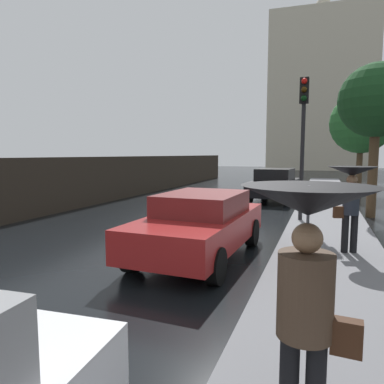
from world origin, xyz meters
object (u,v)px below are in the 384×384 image
(street_tree_near, at_px, (377,102))
(car_red_near_kerb, at_px, (200,224))
(car_black_mid_road, at_px, (275,184))
(street_tree_far, at_px, (361,123))
(traffic_light, at_px, (303,122))
(pedestrian_with_umbrella_far, at_px, (352,186))
(pedestrian_with_umbrella_near, at_px, (307,252))

(street_tree_near, bearing_deg, car_red_near_kerb, -121.44)
(car_black_mid_road, bearing_deg, street_tree_far, 50.26)
(car_red_near_kerb, relative_size, traffic_light, 0.97)
(car_red_near_kerb, xyz_separation_m, traffic_light, (1.77, 4.38, 2.40))
(car_red_near_kerb, bearing_deg, car_black_mid_road, 90.32)
(car_red_near_kerb, height_order, pedestrian_with_umbrella_far, pedestrian_with_umbrella_far)
(car_black_mid_road, relative_size, street_tree_far, 0.84)
(traffic_light, relative_size, street_tree_near, 0.83)
(street_tree_far, bearing_deg, pedestrian_with_umbrella_far, -95.60)
(pedestrian_with_umbrella_near, height_order, street_tree_near, street_tree_near)
(pedestrian_with_umbrella_far, relative_size, traffic_light, 0.41)
(traffic_light, bearing_deg, street_tree_far, 75.77)
(car_red_near_kerb, relative_size, pedestrian_with_umbrella_near, 2.29)
(pedestrian_with_umbrella_near, bearing_deg, street_tree_far, 87.83)
(car_red_near_kerb, distance_m, car_black_mid_road, 9.98)
(car_red_near_kerb, relative_size, street_tree_far, 0.77)
(pedestrian_with_umbrella_near, bearing_deg, pedestrian_with_umbrella_far, 86.94)
(pedestrian_with_umbrella_far, bearing_deg, traffic_light, -87.43)
(street_tree_near, bearing_deg, traffic_light, -136.07)
(pedestrian_with_umbrella_far, distance_m, street_tree_far, 13.36)
(street_tree_far, bearing_deg, traffic_light, -104.23)
(street_tree_near, height_order, street_tree_far, street_tree_far)
(car_red_near_kerb, height_order, car_black_mid_road, car_black_mid_road)
(pedestrian_with_umbrella_near, xyz_separation_m, street_tree_far, (1.93, 18.47, 2.29))
(car_red_near_kerb, bearing_deg, pedestrian_with_umbrella_near, -60.74)
(traffic_light, height_order, street_tree_near, street_tree_near)
(pedestrian_with_umbrella_near, distance_m, street_tree_far, 18.71)
(car_black_mid_road, distance_m, street_tree_near, 5.96)
(car_black_mid_road, distance_m, pedestrian_with_umbrella_far, 9.46)
(traffic_light, distance_m, street_tree_near, 3.17)
(pedestrian_with_umbrella_far, xyz_separation_m, traffic_light, (-1.16, 3.45, 1.59))
(car_red_near_kerb, relative_size, car_black_mid_road, 0.92)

